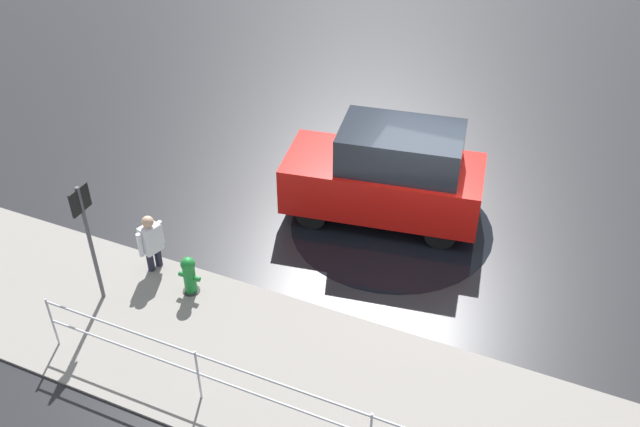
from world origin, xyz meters
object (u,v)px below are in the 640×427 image
Objects in this scene: sign_post at (87,228)px; moving_hatchback at (388,174)px; pedestrian at (151,240)px; fire_hydrant at (189,276)px.

moving_hatchback is at bearing -131.12° from sign_post.
pedestrian is (3.38, 3.30, -0.34)m from moving_hatchback.
pedestrian is at bearing 44.30° from moving_hatchback.
pedestrian is 1.43m from sign_post.
moving_hatchback is 4.37m from fire_hydrant.
sign_post is at bearing 48.88° from moving_hatchback.
moving_hatchback is 5.78m from sign_post.
moving_hatchback is at bearing -123.98° from fire_hydrant.
pedestrian is 0.51× the size of sign_post.
sign_post is (0.40, 1.04, 0.90)m from pedestrian.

